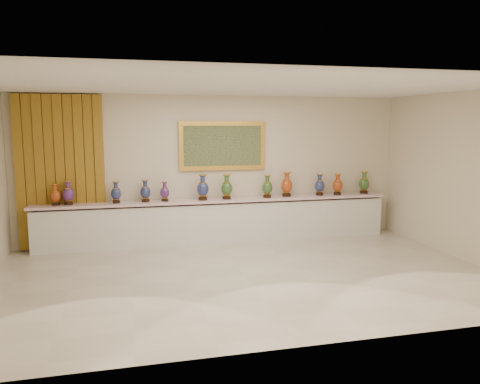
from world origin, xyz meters
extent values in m
plane|color=beige|center=(0.00, 0.00, 0.00)|extent=(8.00, 8.00, 0.00)
plane|color=beige|center=(0.00, 2.50, 1.50)|extent=(8.00, 0.00, 8.00)
plane|color=beige|center=(4.00, 0.00, 1.50)|extent=(0.00, 5.00, 5.00)
plane|color=white|center=(0.00, 0.00, 3.00)|extent=(8.00, 8.00, 0.00)
cube|color=#AA8324|center=(-3.03, 2.44, 1.50)|extent=(1.64, 0.14, 2.95)
cube|color=gold|center=(0.14, 2.46, 1.98)|extent=(1.80, 0.06, 1.00)
cube|color=#1C341A|center=(0.14, 2.42, 1.98)|extent=(1.62, 0.02, 0.82)
cube|color=white|center=(0.00, 2.27, 0.41)|extent=(7.20, 0.42, 0.81)
cube|color=#F7D0D7|center=(0.00, 2.25, 0.88)|extent=(7.28, 0.48, 0.05)
cylinder|color=black|center=(-3.12, 2.25, 0.92)|extent=(0.14, 0.14, 0.04)
cone|color=gold|center=(-3.12, 2.25, 0.97)|extent=(0.13, 0.13, 0.03)
ellipsoid|color=#94080A|center=(-3.12, 2.25, 1.08)|extent=(0.24, 0.24, 0.24)
cylinder|color=gold|center=(-3.12, 2.25, 1.18)|extent=(0.13, 0.13, 0.01)
cylinder|color=#94080A|center=(-3.12, 2.25, 1.23)|extent=(0.08, 0.08, 0.09)
cone|color=#94080A|center=(-3.12, 2.25, 1.29)|extent=(0.13, 0.13, 0.03)
cylinder|color=gold|center=(-3.12, 2.25, 1.31)|extent=(0.13, 0.13, 0.01)
cylinder|color=black|center=(-2.89, 2.25, 0.92)|extent=(0.16, 0.16, 0.05)
cone|color=gold|center=(-2.89, 2.25, 0.97)|extent=(0.14, 0.14, 0.03)
ellipsoid|color=#2E0E52|center=(-2.89, 2.25, 1.10)|extent=(0.25, 0.25, 0.27)
cylinder|color=gold|center=(-2.89, 2.25, 1.22)|extent=(0.15, 0.15, 0.01)
cylinder|color=#2E0E52|center=(-2.89, 2.25, 1.27)|extent=(0.09, 0.09, 0.10)
cone|color=#2E0E52|center=(-2.89, 2.25, 1.34)|extent=(0.15, 0.15, 0.04)
cylinder|color=gold|center=(-2.89, 2.25, 1.36)|extent=(0.15, 0.15, 0.01)
cylinder|color=black|center=(-2.02, 2.25, 0.92)|extent=(0.15, 0.15, 0.04)
cone|color=gold|center=(-2.02, 2.25, 0.97)|extent=(0.13, 0.13, 0.03)
ellipsoid|color=#091142|center=(-2.02, 2.25, 1.08)|extent=(0.21, 0.21, 0.24)
cylinder|color=gold|center=(-2.02, 2.25, 1.19)|extent=(0.13, 0.13, 0.01)
cylinder|color=#091142|center=(-2.02, 2.25, 1.24)|extent=(0.08, 0.08, 0.09)
cone|color=#091142|center=(-2.02, 2.25, 1.30)|extent=(0.13, 0.13, 0.03)
cylinder|color=gold|center=(-2.02, 2.25, 1.32)|extent=(0.14, 0.14, 0.01)
cylinder|color=black|center=(-1.46, 2.27, 0.92)|extent=(0.15, 0.15, 0.04)
cone|color=gold|center=(-1.46, 2.27, 0.97)|extent=(0.13, 0.13, 0.03)
ellipsoid|color=#091142|center=(-1.46, 2.27, 1.09)|extent=(0.25, 0.25, 0.25)
cylinder|color=gold|center=(-1.46, 2.27, 1.20)|extent=(0.14, 0.14, 0.01)
cylinder|color=#091142|center=(-1.46, 2.27, 1.25)|extent=(0.08, 0.08, 0.09)
cone|color=#091142|center=(-1.46, 2.27, 1.31)|extent=(0.14, 0.14, 0.03)
cylinder|color=gold|center=(-1.46, 2.27, 1.33)|extent=(0.14, 0.14, 0.01)
cylinder|color=black|center=(-1.08, 2.24, 0.92)|extent=(0.14, 0.14, 0.04)
cone|color=gold|center=(-1.08, 2.24, 0.96)|extent=(0.12, 0.12, 0.03)
ellipsoid|color=#2E0E52|center=(-1.08, 2.24, 1.07)|extent=(0.22, 0.22, 0.23)
cylinder|color=gold|center=(-1.08, 2.24, 1.17)|extent=(0.13, 0.13, 0.01)
cylinder|color=#2E0E52|center=(-1.08, 2.24, 1.22)|extent=(0.07, 0.07, 0.08)
cone|color=#2E0E52|center=(-1.08, 2.24, 1.28)|extent=(0.13, 0.13, 0.03)
cylinder|color=gold|center=(-1.08, 2.24, 1.29)|extent=(0.13, 0.13, 0.01)
cylinder|color=black|center=(-0.32, 2.22, 0.93)|extent=(0.18, 0.18, 0.05)
cone|color=gold|center=(-0.32, 2.22, 0.98)|extent=(0.16, 0.16, 0.03)
ellipsoid|color=#091142|center=(-0.32, 2.22, 1.12)|extent=(0.27, 0.27, 0.30)
cylinder|color=gold|center=(-0.32, 2.22, 1.25)|extent=(0.16, 0.16, 0.01)
cylinder|color=#091142|center=(-0.32, 2.22, 1.32)|extent=(0.10, 0.10, 0.11)
cone|color=#091142|center=(-0.32, 2.22, 1.39)|extent=(0.16, 0.16, 0.04)
cylinder|color=gold|center=(-0.32, 2.22, 1.41)|extent=(0.17, 0.17, 0.01)
cylinder|color=black|center=(0.17, 2.22, 0.92)|extent=(0.18, 0.18, 0.05)
cone|color=gold|center=(0.17, 2.22, 0.98)|extent=(0.15, 0.15, 0.03)
ellipsoid|color=black|center=(0.17, 2.22, 1.12)|extent=(0.29, 0.29, 0.29)
cylinder|color=gold|center=(0.17, 2.22, 1.24)|extent=(0.16, 0.16, 0.01)
cylinder|color=black|center=(0.17, 2.22, 1.30)|extent=(0.09, 0.09, 0.10)
cone|color=black|center=(0.17, 2.22, 1.38)|extent=(0.16, 0.16, 0.04)
cylinder|color=gold|center=(0.17, 2.22, 1.40)|extent=(0.16, 0.16, 0.01)
cylinder|color=black|center=(1.04, 2.22, 0.92)|extent=(0.17, 0.17, 0.05)
cone|color=gold|center=(1.04, 2.22, 0.97)|extent=(0.15, 0.15, 0.03)
ellipsoid|color=black|center=(1.04, 2.22, 1.10)|extent=(0.23, 0.23, 0.27)
cylinder|color=gold|center=(1.04, 2.22, 1.22)|extent=(0.15, 0.15, 0.01)
cylinder|color=black|center=(1.04, 2.22, 1.28)|extent=(0.09, 0.09, 0.10)
cone|color=black|center=(1.04, 2.22, 1.35)|extent=(0.15, 0.15, 0.04)
cylinder|color=gold|center=(1.04, 2.22, 1.36)|extent=(0.15, 0.15, 0.01)
cylinder|color=black|center=(1.48, 2.27, 0.93)|extent=(0.18, 0.18, 0.05)
cone|color=gold|center=(1.48, 2.27, 0.98)|extent=(0.16, 0.16, 0.03)
ellipsoid|color=#94080A|center=(1.48, 2.27, 1.13)|extent=(0.32, 0.32, 0.30)
cylinder|color=gold|center=(1.48, 2.27, 1.25)|extent=(0.16, 0.16, 0.01)
cylinder|color=#94080A|center=(1.48, 2.27, 1.32)|extent=(0.10, 0.10, 0.11)
cone|color=#94080A|center=(1.48, 2.27, 1.39)|extent=(0.16, 0.16, 0.04)
cylinder|color=gold|center=(1.48, 2.27, 1.41)|extent=(0.17, 0.17, 0.01)
cylinder|color=black|center=(2.23, 2.27, 0.92)|extent=(0.16, 0.16, 0.05)
cone|color=gold|center=(2.23, 2.27, 0.97)|extent=(0.14, 0.14, 0.03)
ellipsoid|color=#091142|center=(2.23, 2.27, 1.10)|extent=(0.25, 0.25, 0.27)
cylinder|color=gold|center=(2.23, 2.27, 1.21)|extent=(0.15, 0.15, 0.01)
cylinder|color=#091142|center=(2.23, 2.27, 1.27)|extent=(0.09, 0.09, 0.10)
cone|color=#091142|center=(2.23, 2.27, 1.34)|extent=(0.15, 0.15, 0.04)
cylinder|color=gold|center=(2.23, 2.27, 1.36)|extent=(0.15, 0.15, 0.01)
cylinder|color=black|center=(2.63, 2.24, 0.92)|extent=(0.16, 0.16, 0.05)
cone|color=gold|center=(2.63, 2.24, 0.97)|extent=(0.14, 0.14, 0.03)
ellipsoid|color=#94080A|center=(2.63, 2.24, 1.10)|extent=(0.25, 0.25, 0.27)
cylinder|color=gold|center=(2.63, 2.24, 1.21)|extent=(0.15, 0.15, 0.01)
cylinder|color=#94080A|center=(2.63, 2.24, 1.27)|extent=(0.08, 0.08, 0.10)
cone|color=#94080A|center=(2.63, 2.24, 1.34)|extent=(0.15, 0.15, 0.04)
cylinder|color=gold|center=(2.63, 2.24, 1.35)|extent=(0.15, 0.15, 0.01)
cylinder|color=black|center=(3.29, 2.28, 0.92)|extent=(0.17, 0.17, 0.05)
cone|color=gold|center=(3.29, 2.28, 0.98)|extent=(0.15, 0.15, 0.03)
ellipsoid|color=black|center=(3.29, 2.28, 1.11)|extent=(0.26, 0.26, 0.28)
cylinder|color=gold|center=(3.29, 2.28, 1.23)|extent=(0.15, 0.15, 0.01)
cylinder|color=black|center=(3.29, 2.28, 1.29)|extent=(0.09, 0.09, 0.10)
cone|color=black|center=(3.29, 2.28, 1.36)|extent=(0.15, 0.15, 0.04)
cylinder|color=gold|center=(3.29, 2.28, 1.38)|extent=(0.16, 0.16, 0.01)
cube|color=white|center=(-1.14, 2.13, 0.90)|extent=(0.10, 0.06, 0.00)
camera|label=1|loc=(-1.78, -7.03, 2.41)|focal=35.00mm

